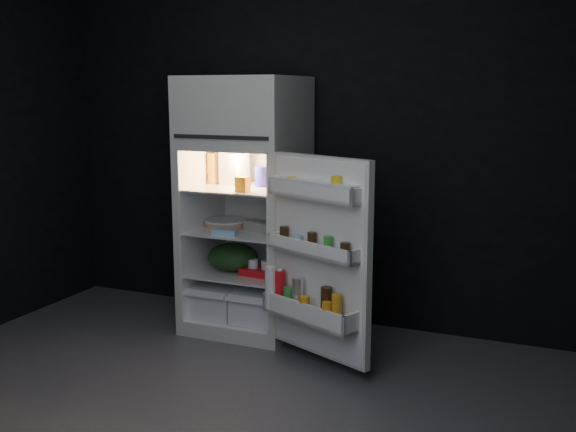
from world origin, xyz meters
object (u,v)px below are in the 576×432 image
at_px(egg_carton, 262,227).
at_px(yogurt_tray, 261,272).
at_px(milk_jug, 234,168).
at_px(refrigerator, 247,196).
at_px(fridge_door, 316,260).

height_order(egg_carton, yogurt_tray, egg_carton).
relative_size(milk_jug, yogurt_tray, 0.87).
distance_m(milk_jug, egg_carton, 0.48).
height_order(milk_jug, egg_carton, milk_jug).
distance_m(refrigerator, egg_carton, 0.26).
distance_m(refrigerator, yogurt_tray, 0.54).
bearing_deg(egg_carton, milk_jug, 178.85).
relative_size(fridge_door, milk_jug, 5.08).
distance_m(milk_jug, yogurt_tray, 0.77).
bearing_deg(egg_carton, yogurt_tray, -52.14).
bearing_deg(refrigerator, yogurt_tray, -36.81).
bearing_deg(fridge_door, egg_carton, 141.77).
xyz_separation_m(fridge_door, yogurt_tray, (-0.56, 0.40, -0.24)).
bearing_deg(fridge_door, refrigerator, 143.92).
bearing_deg(egg_carton, refrigerator, 175.29).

